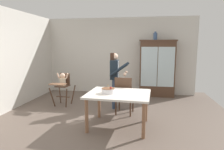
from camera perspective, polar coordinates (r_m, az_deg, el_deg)
The scene contains 10 objects.
ground_plane at distance 4.76m, azimuth -2.19°, elevation -12.65°, with size 6.24×6.24×0.00m, color #66564C.
wall_back at distance 7.04m, azimuth 2.08°, elevation 5.59°, with size 5.32×0.06×2.70m, color beige.
wall_left at distance 5.61m, azimuth -29.69°, elevation 3.66°, with size 0.06×5.32×2.70m, color beige.
china_cabinet at distance 6.76m, azimuth 13.09°, elevation 1.94°, with size 1.21×0.48×1.91m.
ceramic_vase at distance 6.73m, azimuth 12.59°, elevation 11.05°, with size 0.13×0.13×0.27m.
high_chair_with_toddler at distance 5.77m, azimuth -14.32°, elevation -2.33°, with size 0.61×0.71×0.95m.
adult_person at distance 5.30m, azimuth 0.84°, elevation 0.42°, with size 0.49×0.48×1.53m.
dining_table at distance 4.12m, azimuth 1.93°, elevation -6.59°, with size 1.36×1.12×0.74m.
birthday_cake at distance 4.07m, azimuth -1.13°, elevation -4.63°, with size 0.28×0.28×0.19m.
dining_chair_far_side at distance 4.85m, azimuth 3.51°, elevation -5.34°, with size 0.49×0.49×0.96m.
Camera 1 is at (0.90, -4.34, 1.73)m, focal length 31.11 mm.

